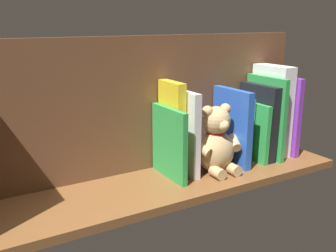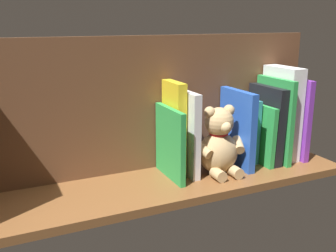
# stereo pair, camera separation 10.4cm
# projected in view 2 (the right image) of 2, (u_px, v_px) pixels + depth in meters

# --- Properties ---
(ground_plane) EXTENTS (1.05, 0.26, 0.02)m
(ground_plane) POSITION_uv_depth(u_px,v_px,m) (168.00, 183.00, 1.08)
(ground_plane) COLOR brown
(shelf_back_panel) EXTENTS (1.05, 0.02, 0.38)m
(shelf_back_panel) POSITION_uv_depth(u_px,v_px,m) (152.00, 104.00, 1.12)
(shelf_back_panel) COLOR brown
(shelf_back_panel) RESTS_ON ground_plane
(book_0) EXTENTS (0.02, 0.16, 0.25)m
(book_0) POSITION_uv_depth(u_px,v_px,m) (292.00, 118.00, 1.24)
(book_0) COLOR purple
(book_0) RESTS_ON ground_plane
(dictionary_thick_white) EXTENTS (0.05, 0.14, 0.29)m
(dictionary_thick_white) POSITION_uv_depth(u_px,v_px,m) (281.00, 113.00, 1.22)
(dictionary_thick_white) COLOR white
(dictionary_thick_white) RESTS_ON ground_plane
(book_1) EXTENTS (0.02, 0.17, 0.26)m
(book_1) POSITION_uv_depth(u_px,v_px,m) (274.00, 120.00, 1.20)
(book_1) COLOR green
(book_1) RESTS_ON ground_plane
(book_2) EXTENTS (0.04, 0.15, 0.23)m
(book_2) POSITION_uv_depth(u_px,v_px,m) (265.00, 124.00, 1.20)
(book_2) COLOR black
(book_2) RESTS_ON ground_plane
(book_3) EXTENTS (0.02, 0.16, 0.18)m
(book_3) POSITION_uv_depth(u_px,v_px,m) (258.00, 133.00, 1.20)
(book_3) COLOR green
(book_3) RESTS_ON ground_plane
(book_4) EXTENTS (0.03, 0.11, 0.20)m
(book_4) POSITION_uv_depth(u_px,v_px,m) (246.00, 130.00, 1.20)
(book_4) COLOR teal
(book_4) RESTS_ON ground_plane
(book_5) EXTENTS (0.02, 0.13, 0.19)m
(book_5) POSITION_uv_depth(u_px,v_px,m) (241.00, 132.00, 1.18)
(book_5) COLOR green
(book_5) RESTS_ON ground_plane
(book_6) EXTENTS (0.02, 0.16, 0.23)m
(book_6) POSITION_uv_depth(u_px,v_px,m) (237.00, 129.00, 1.16)
(book_6) COLOR blue
(book_6) RESTS_ON ground_plane
(teddy_bear) EXTENTS (0.16, 0.13, 0.20)m
(teddy_bear) POSITION_uv_depth(u_px,v_px,m) (219.00, 144.00, 1.10)
(teddy_bear) COLOR tan
(teddy_bear) RESTS_ON ground_plane
(book_7) EXTENTS (0.02, 0.14, 0.24)m
(book_7) POSITION_uv_depth(u_px,v_px,m) (186.00, 133.00, 1.10)
(book_7) COLOR silver
(book_7) RESTS_ON ground_plane
(book_8) EXTENTS (0.03, 0.11, 0.26)m
(book_8) POSITION_uv_depth(u_px,v_px,m) (174.00, 128.00, 1.10)
(book_8) COLOR yellow
(book_8) RESTS_ON ground_plane
(book_9) EXTENTS (0.02, 0.16, 0.20)m
(book_9) POSITION_uv_depth(u_px,v_px,m) (170.00, 143.00, 1.07)
(book_9) COLOR green
(book_9) RESTS_ON ground_plane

